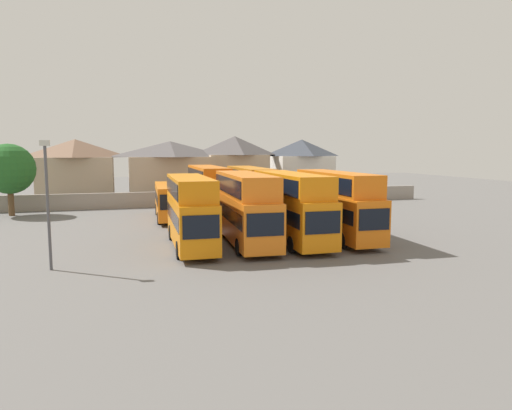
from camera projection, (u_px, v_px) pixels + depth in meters
name	position (u px, v px, depth m)	size (l,w,h in m)	color
ground	(218.00, 211.00, 50.17)	(140.00, 140.00, 0.00)	#605E5B
depot_boundary_wall	(209.00, 198.00, 55.00)	(56.00, 0.50, 1.80)	gray
bus_1	(190.00, 208.00, 31.00)	(2.69, 10.19, 4.79)	orange
bus_2	(246.00, 205.00, 32.08)	(3.03, 10.86, 4.95)	orange
bus_3	(291.00, 203.00, 32.90)	(2.74, 11.08, 4.94)	orange
bus_4	(337.00, 201.00, 34.23)	(2.67, 11.05, 4.96)	orange
bus_5	(170.00, 199.00, 44.13)	(3.02, 10.24, 3.30)	orange
bus_6	(208.00, 189.00, 44.87)	(2.81, 12.04, 5.00)	orange
bus_7	(251.00, 189.00, 45.90)	(2.88, 11.91, 4.86)	orange
bus_8	(274.00, 197.00, 46.71)	(3.15, 11.48, 3.30)	orange
house_terrace_left	(76.00, 170.00, 57.67)	(9.33, 6.36, 7.94)	tan
house_terrace_centre	(171.00, 171.00, 59.75)	(10.97, 8.24, 7.72)	tan
house_terrace_right	(235.00, 167.00, 61.88)	(8.14, 7.02, 8.43)	tan
house_terrace_far_right	(301.00, 168.00, 65.28)	(8.15, 6.33, 8.07)	silver
tree_left_of_lot	(9.00, 169.00, 45.99)	(5.02, 5.02, 7.23)	brown
lamp_post_lot_edge	(47.00, 198.00, 24.93)	(0.50, 0.24, 7.09)	#4C4C51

